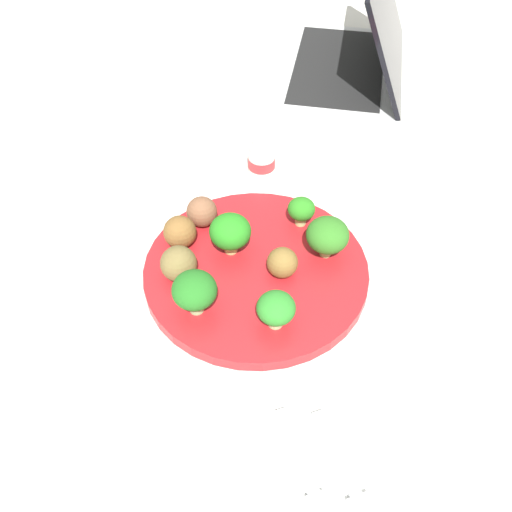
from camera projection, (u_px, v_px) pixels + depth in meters
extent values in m
plane|color=silver|center=(256.00, 275.00, 0.73)|extent=(4.00, 4.00, 0.00)
cylinder|color=red|center=(256.00, 271.00, 0.72)|extent=(0.28, 0.28, 0.02)
cylinder|color=#9AB86A|center=(325.00, 248.00, 0.73)|extent=(0.01, 0.01, 0.01)
ellipsoid|color=#307022|center=(326.00, 233.00, 0.71)|extent=(0.05, 0.05, 0.04)
cylinder|color=#A8C583|center=(273.00, 321.00, 0.65)|extent=(0.02, 0.02, 0.01)
ellipsoid|color=#2C7F29|center=(273.00, 309.00, 0.64)|extent=(0.04, 0.04, 0.04)
cylinder|color=#98C280|center=(196.00, 305.00, 0.67)|extent=(0.02, 0.02, 0.02)
ellipsoid|color=#236A20|center=(194.00, 290.00, 0.65)|extent=(0.05, 0.05, 0.04)
cylinder|color=#ACB96B|center=(231.00, 246.00, 0.73)|extent=(0.02, 0.02, 0.01)
ellipsoid|color=#27821E|center=(230.00, 231.00, 0.71)|extent=(0.05, 0.05, 0.04)
cylinder|color=#ADC77A|center=(301.00, 220.00, 0.77)|extent=(0.01, 0.01, 0.01)
ellipsoid|color=#2B7D1F|center=(301.00, 209.00, 0.75)|extent=(0.04, 0.04, 0.03)
sphere|color=brown|center=(180.00, 232.00, 0.73)|extent=(0.04, 0.04, 0.04)
sphere|color=brown|center=(179.00, 264.00, 0.69)|extent=(0.04, 0.04, 0.04)
sphere|color=brown|center=(202.00, 212.00, 0.76)|extent=(0.04, 0.04, 0.04)
sphere|color=brown|center=(282.00, 263.00, 0.70)|extent=(0.04, 0.04, 0.04)
cube|color=white|center=(324.00, 473.00, 0.56)|extent=(0.17, 0.12, 0.01)
cube|color=silver|center=(335.00, 452.00, 0.56)|extent=(0.09, 0.02, 0.01)
cube|color=silver|center=(364.00, 512.00, 0.53)|extent=(0.03, 0.02, 0.01)
cube|color=silver|center=(296.00, 450.00, 0.57)|extent=(0.09, 0.02, 0.01)
cylinder|color=white|center=(262.00, 160.00, 0.85)|extent=(0.04, 0.04, 0.06)
cylinder|color=red|center=(262.00, 162.00, 0.85)|extent=(0.04, 0.04, 0.02)
cylinder|color=silver|center=(262.00, 142.00, 0.82)|extent=(0.03, 0.03, 0.01)
cube|color=silver|center=(338.00, 70.00, 1.06)|extent=(0.38, 0.33, 0.02)
cube|color=black|center=(338.00, 66.00, 1.05)|extent=(0.32, 0.26, 0.00)
cube|color=black|center=(387.00, 20.00, 0.98)|extent=(0.32, 0.21, 0.19)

